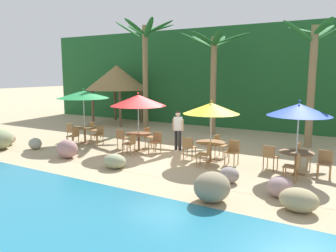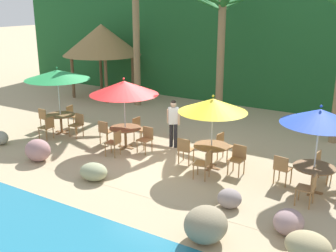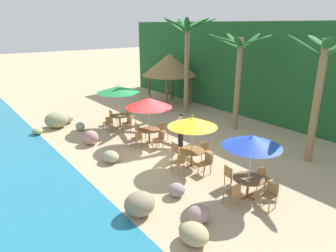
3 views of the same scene
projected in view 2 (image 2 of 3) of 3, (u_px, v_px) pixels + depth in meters
ground_plane at (151, 155)px, 13.69m from camera, size 120.00×120.00×0.00m
terrace_deck at (151, 155)px, 13.69m from camera, size 18.00×5.20×0.01m
foliage_backdrop at (251, 41)px, 20.14m from camera, size 28.00×2.40×6.00m
rock_seawall at (77, 169)px, 11.65m from camera, size 16.60×2.74×0.93m
umbrella_green at (57, 75)px, 15.31m from camera, size 2.44×2.44×2.59m
dining_table_green at (61, 118)px, 15.81m from camera, size 1.10×1.10×0.74m
chair_green_seaward at (78, 123)px, 15.43m from camera, size 0.45×0.46×0.87m
chair_green_inland at (72, 114)px, 16.62m from camera, size 0.48×0.48×0.87m
chair_green_left at (45, 117)px, 16.24m from camera, size 0.45×0.46×0.87m
chair_green_right at (47, 126)px, 15.08m from camera, size 0.46×0.46×0.87m
umbrella_red at (124, 88)px, 13.74m from camera, size 2.34×2.34×2.50m
dining_table_red at (125, 131)px, 14.20m from camera, size 1.10×1.10×0.74m
chair_red_seaward at (146, 138)px, 13.83m from camera, size 0.45×0.46×0.87m
chair_red_inland at (139, 127)px, 14.94m from camera, size 0.45×0.45×0.87m
chair_red_left at (105, 130)px, 14.59m from camera, size 0.43×0.44×0.87m
chair_red_right at (115, 142)px, 13.46m from camera, size 0.47×0.47×0.87m
umbrella_yellow at (213, 105)px, 12.07m from camera, size 2.07×2.07×2.32m
dining_table_yellow at (211, 149)px, 12.48m from camera, size 1.10×1.10×0.74m
chair_yellow_seaward at (238, 157)px, 12.11m from camera, size 0.45×0.45×0.87m
chair_yellow_inland at (223, 144)px, 13.21m from camera, size 0.47×0.47×0.87m
chair_yellow_left at (185, 149)px, 12.81m from camera, size 0.45×0.45×0.87m
chair_yellow_right at (204, 162)px, 11.74m from camera, size 0.47×0.46×0.87m
umbrella_blue at (320, 117)px, 10.45m from camera, size 2.01×2.01×2.44m
dining_table_blue at (314, 171)px, 10.90m from camera, size 1.10×1.10×0.74m
chair_blue_inland at (321, 164)px, 11.61m from camera, size 0.48×0.47×0.87m
chair_blue_left at (282, 168)px, 11.38m from camera, size 0.48×0.48×0.87m
chair_blue_right at (309, 187)px, 10.19m from camera, size 0.43×0.42×0.87m
palm_tree_nearest at (136, 13)px, 18.93m from camera, size 3.62×3.69×6.29m
palm_tree_second at (222, 29)px, 16.98m from camera, size 3.57×3.63×5.40m
palapa_hut at (102, 40)px, 21.19m from camera, size 4.08×4.08×3.78m
waiter_in_white at (173, 120)px, 14.16m from camera, size 0.52×0.37×1.70m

